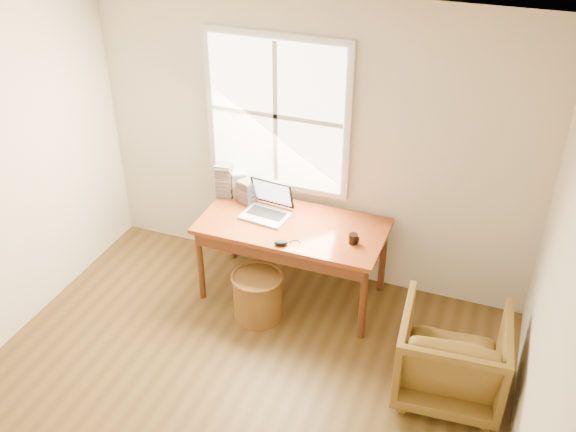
% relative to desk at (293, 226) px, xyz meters
% --- Properties ---
extents(room_shell, '(4.04, 4.54, 2.64)m').
position_rel_desk_xyz_m(room_shell, '(-0.02, -1.64, 0.59)').
color(room_shell, brown).
rests_on(room_shell, ground).
extents(desk, '(1.60, 0.80, 0.04)m').
position_rel_desk_xyz_m(desk, '(0.00, 0.00, 0.00)').
color(desk, brown).
rests_on(desk, room_shell).
extents(armchair, '(0.82, 0.84, 0.72)m').
position_rel_desk_xyz_m(armchair, '(1.51, -0.68, -0.37)').
color(armchair, brown).
rests_on(armchair, room_shell).
extents(wicker_stool, '(0.51, 0.51, 0.42)m').
position_rel_desk_xyz_m(wicker_stool, '(-0.17, -0.39, -0.52)').
color(wicker_stool, brown).
rests_on(wicker_stool, room_shell).
extents(laptop, '(0.49, 0.51, 0.33)m').
position_rel_desk_xyz_m(laptop, '(-0.26, 0.02, 0.19)').
color(laptop, silver).
rests_on(laptop, desk).
extents(mouse, '(0.13, 0.11, 0.04)m').
position_rel_desk_xyz_m(mouse, '(0.02, -0.33, 0.04)').
color(mouse, black).
rests_on(mouse, desk).
extents(coffee_mug, '(0.09, 0.09, 0.08)m').
position_rel_desk_xyz_m(coffee_mug, '(0.56, -0.09, 0.06)').
color(coffee_mug, black).
rests_on(coffee_mug, desk).
extents(cd_stack_a, '(0.16, 0.16, 0.25)m').
position_rel_desk_xyz_m(cd_stack_a, '(-0.63, 0.28, 0.15)').
color(cd_stack_a, silver).
rests_on(cd_stack_a, desk).
extents(cd_stack_b, '(0.18, 0.17, 0.22)m').
position_rel_desk_xyz_m(cd_stack_b, '(-0.52, 0.20, 0.13)').
color(cd_stack_b, '#26252A').
rests_on(cd_stack_b, desk).
extents(cd_stack_c, '(0.16, 0.15, 0.32)m').
position_rel_desk_xyz_m(cd_stack_c, '(-0.75, 0.24, 0.18)').
color(cd_stack_c, '#908F9B').
rests_on(cd_stack_c, desk).
extents(cd_stack_d, '(0.18, 0.17, 0.18)m').
position_rel_desk_xyz_m(cd_stack_d, '(-0.35, 0.36, 0.11)').
color(cd_stack_d, silver).
rests_on(cd_stack_d, desk).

